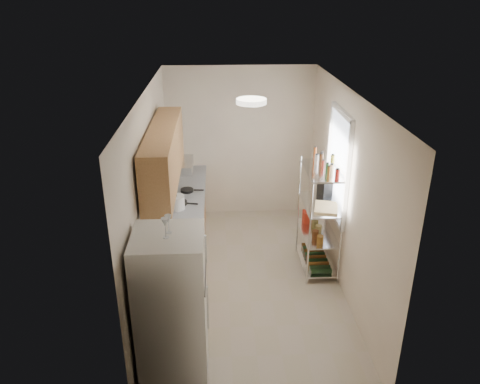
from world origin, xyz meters
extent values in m
cube|color=#B6A794|center=(0.00, 0.00, -0.01)|extent=(2.50, 4.40, 0.01)
cube|color=silver|center=(0.00, 0.00, 2.60)|extent=(2.50, 4.40, 0.01)
cube|color=#F2E3C9|center=(0.00, 2.21, 1.30)|extent=(2.50, 0.01, 2.60)
cube|color=#F2E3C9|center=(0.00, -2.21, 1.30)|extent=(2.50, 0.01, 2.60)
cube|color=#F2E3C9|center=(-1.25, 0.00, 1.30)|extent=(0.01, 4.40, 2.60)
cube|color=#F2E3C9|center=(1.25, 0.00, 1.30)|extent=(0.01, 4.40, 2.60)
cube|color=#B47D4C|center=(-0.92, 0.44, 0.43)|extent=(0.60, 3.48, 0.86)
cube|color=gray|center=(-0.90, 0.44, 0.88)|extent=(0.63, 3.51, 0.04)
cube|color=#B7BABC|center=(-0.94, -0.70, 0.88)|extent=(0.52, 0.44, 0.04)
cube|color=#B7BABC|center=(-0.64, 1.80, 0.46)|extent=(0.01, 0.55, 0.72)
cube|color=#B47D4C|center=(-1.05, 0.10, 1.81)|extent=(0.33, 2.20, 0.72)
cube|color=#B7BABC|center=(-1.00, 0.90, 1.39)|extent=(0.50, 0.60, 0.12)
cube|color=white|center=(1.23, 0.35, 1.55)|extent=(0.06, 1.00, 1.46)
cube|color=silver|center=(1.00, 0.30, 0.10)|extent=(0.45, 0.90, 0.02)
cube|color=silver|center=(1.00, 0.30, 0.55)|extent=(0.45, 0.90, 0.02)
cube|color=silver|center=(1.00, 0.30, 1.00)|extent=(0.45, 0.90, 0.02)
cube|color=silver|center=(1.00, 0.30, 1.50)|extent=(0.45, 0.90, 0.02)
cylinder|color=silver|center=(0.79, -0.14, 0.78)|extent=(0.02, 0.02, 1.55)
cylinder|color=silver|center=(0.79, 0.74, 0.78)|extent=(0.02, 0.02, 1.55)
cylinder|color=silver|center=(1.22, -0.14, 0.78)|extent=(0.02, 0.02, 1.55)
cylinder|color=silver|center=(1.22, 0.74, 0.78)|extent=(0.02, 0.02, 1.55)
cylinder|color=white|center=(0.00, -0.30, 2.57)|extent=(0.34, 0.34, 0.05)
cube|color=silver|center=(-0.87, -1.64, 0.82)|extent=(0.67, 0.67, 1.63)
cylinder|color=white|center=(-0.98, 0.47, 1.00)|extent=(0.24, 0.24, 0.19)
cylinder|color=black|center=(-0.96, 0.61, 0.92)|extent=(0.29, 0.29, 0.04)
cylinder|color=black|center=(-0.86, 1.07, 0.92)|extent=(0.21, 0.21, 0.04)
cube|color=tan|center=(1.05, 0.14, 1.02)|extent=(0.39, 0.45, 0.03)
cube|color=black|center=(1.15, 0.63, 1.15)|extent=(0.21, 0.27, 0.29)
cube|color=red|center=(0.91, 0.63, 0.65)|extent=(0.11, 0.15, 0.17)
camera|label=1|loc=(-0.39, -5.46, 3.72)|focal=35.00mm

